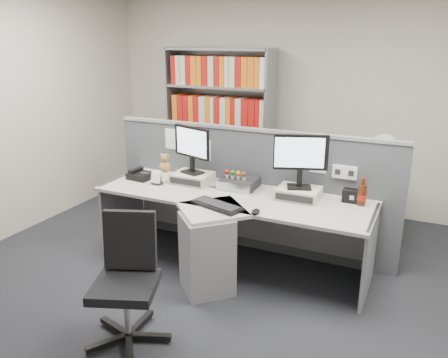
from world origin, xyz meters
The scene contains 21 objects.
ground centered at (0.00, 0.00, 0.00)m, with size 5.50×5.50×0.00m, color #282A2F.
room_shell centered at (0.00, 0.00, 1.79)m, with size 5.04×5.54×2.72m.
partition centered at (0.00, 1.25, 0.65)m, with size 3.00×0.08×1.27m.
desk centered at (0.00, 0.60, 0.46)m, with size 2.60×1.20×0.72m.
monitor_riser_left centered at (-0.50, 0.98, 0.77)m, with size 0.38×0.31×0.10m.
monitor_riser_right centered at (0.60, 0.98, 0.77)m, with size 0.38×0.31×0.10m.
monitor_left centered at (-0.50, 0.98, 1.10)m, with size 0.45×0.21×0.47m.
monitor_right centered at (0.60, 0.98, 1.11)m, with size 0.47×0.22×0.49m.
desktop_pc centered at (-0.02, 1.03, 0.77)m, with size 0.34×0.31×0.09m.
figurines centered at (-0.05, 1.01, 0.86)m, with size 0.23×0.05×0.09m.
keyboard centered at (0.02, 0.47, 0.74)m, with size 0.51×0.31×0.03m.
mouse centered at (0.38, 0.47, 0.74)m, with size 0.07×0.11×0.04m, color black.
desk_phone centered at (-1.06, 0.86, 0.76)m, with size 0.25×0.23×0.10m.
desk_calendar centered at (-0.80, 0.78, 0.77)m, with size 0.11×0.08×0.13m.
plush_toy centered at (-0.76, 0.88, 0.90)m, with size 0.11×0.11×0.20m.
speaker centered at (1.06, 1.09, 0.78)m, with size 0.18×0.10×0.12m, color black.
cola_bottle centered at (1.14, 1.04, 0.82)m, with size 0.08×0.08×0.25m.
shelving_unit centered at (-0.90, 2.44, 0.98)m, with size 1.41×0.40×2.00m.
filing_cabinet centered at (1.20, 1.99, 0.35)m, with size 0.45×0.61×0.70m.
desk_fan centered at (1.20, 1.99, 1.00)m, with size 0.28×0.17×0.48m.
office_chair centered at (-0.23, -0.50, 0.49)m, with size 0.61×0.60×0.92m.
Camera 1 is at (1.61, -2.80, 2.13)m, focal length 36.04 mm.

